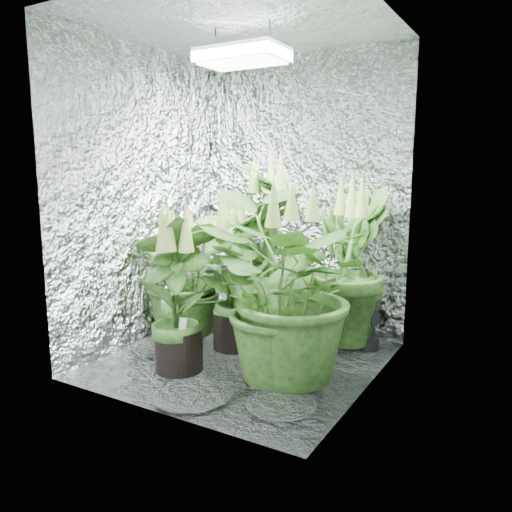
{
  "coord_description": "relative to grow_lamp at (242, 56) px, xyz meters",
  "views": [
    {
      "loc": [
        1.58,
        -2.55,
        1.19
      ],
      "look_at": [
        0.09,
        0.0,
        0.68
      ],
      "focal_mm": 35.0,
      "sensor_mm": 36.0,
      "label": 1
    }
  ],
  "objects": [
    {
      "name": "ground",
      "position": [
        0.0,
        0.0,
        -1.83
      ],
      "size": [
        1.6,
        1.6,
        0.0
      ],
      "primitive_type": "plane",
      "color": "silver",
      "rests_on": "ground"
    },
    {
      "name": "walls",
      "position": [
        0.0,
        0.0,
        -0.83
      ],
      "size": [
        1.62,
        1.62,
        2.0
      ],
      "color": "silver",
      "rests_on": "ground"
    },
    {
      "name": "ceiling",
      "position": [
        0.0,
        0.0,
        0.17
      ],
      "size": [
        1.6,
        1.6,
        0.01
      ],
      "primitive_type": "cube",
      "color": "silver",
      "rests_on": "walls"
    },
    {
      "name": "grow_lamp",
      "position": [
        0.0,
        0.0,
        0.0
      ],
      "size": [
        0.5,
        0.3,
        0.22
      ],
      "color": "gray",
      "rests_on": "ceiling"
    },
    {
      "name": "plant_a",
      "position": [
        -0.59,
        0.19,
        -1.39
      ],
      "size": [
        0.92,
        0.92,
        0.92
      ],
      "rotation": [
        0.0,
        0.0,
        0.26
      ],
      "color": "black",
      "rests_on": "ground"
    },
    {
      "name": "plant_b",
      "position": [
        -0.17,
        0.16,
        -1.34
      ],
      "size": [
        0.7,
        0.7,
        1.05
      ],
      "rotation": [
        0.0,
        0.0,
        0.59
      ],
      "color": "black",
      "rests_on": "ground"
    },
    {
      "name": "plant_c",
      "position": [
        0.47,
        0.62,
        -1.29
      ],
      "size": [
        0.68,
        0.68,
        1.15
      ],
      "rotation": [
        0.0,
        0.0,
        1.75
      ],
      "color": "black",
      "rests_on": "ground"
    },
    {
      "name": "plant_d",
      "position": [
        -0.01,
        0.37,
        -1.22
      ],
      "size": [
        0.94,
        0.94,
        1.31
      ],
      "rotation": [
        0.0,
        0.0,
        2.24
      ],
      "color": "black",
      "rests_on": "ground"
    },
    {
      "name": "plant_e",
      "position": [
        0.39,
        -0.2,
        -1.28
      ],
      "size": [
        1.3,
        1.3,
        1.15
      ],
      "rotation": [
        0.0,
        0.0,
        3.67
      ],
      "color": "black",
      "rests_on": "ground"
    },
    {
      "name": "plant_f",
      "position": [
        -0.25,
        -0.32,
        -1.37
      ],
      "size": [
        0.68,
        0.68,
        1.01
      ],
      "rotation": [
        0.0,
        0.0,
        4.03
      ],
      "color": "black",
      "rests_on": "ground"
    },
    {
      "name": "circulation_fan",
      "position": [
        0.58,
        0.6,
        -1.66
      ],
      "size": [
        0.19,
        0.33,
        0.39
      ],
      "rotation": [
        0.0,
        0.0,
        -0.24
      ],
      "color": "black",
      "rests_on": "ground"
    },
    {
      "name": "plant_label",
      "position": [
        -0.19,
        -0.35,
        -1.53
      ],
      "size": [
        0.05,
        0.02,
        0.08
      ],
      "primitive_type": "cube",
      "rotation": [
        -0.21,
        0.0,
        0.06
      ],
      "color": "white",
      "rests_on": "plant_f"
    }
  ]
}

